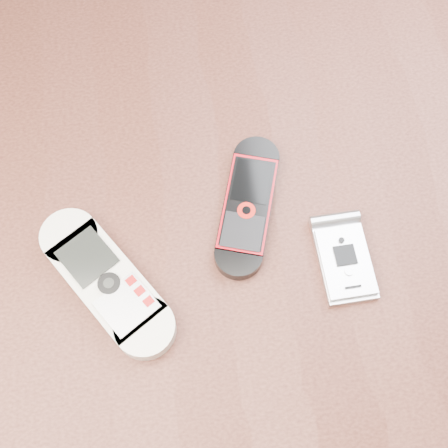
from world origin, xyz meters
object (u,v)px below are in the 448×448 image
at_px(nokia_black_red, 248,205).
at_px(motorola_razr, 345,260).
at_px(table, 219,266).
at_px(nokia_white, 106,281).

xyz_separation_m(nokia_black_red, motorola_razr, (0.08, -0.07, -0.00)).
bearing_deg(motorola_razr, table, 154.68).
height_order(table, nokia_white, nokia_white).
distance_m(nokia_white, motorola_razr, 0.22).
distance_m(nokia_black_red, motorola_razr, 0.10).
relative_size(table, nokia_white, 7.25).
bearing_deg(nokia_black_red, motorola_razr, -21.73).
relative_size(table, nokia_black_red, 8.18).
bearing_deg(nokia_black_red, table, -132.16).
height_order(table, nokia_black_red, nokia_black_red).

